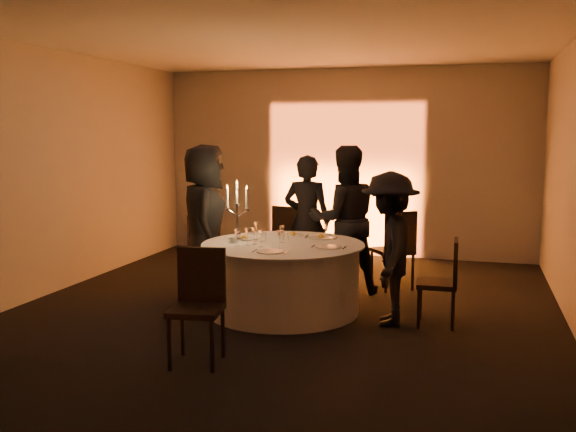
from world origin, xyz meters
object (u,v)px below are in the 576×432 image
(guest_back_right, at_px, (344,220))
(candelabra, at_px, (237,220))
(coffee_cup, at_px, (233,240))
(chair_front, at_px, (199,298))
(guest_right, at_px, (389,249))
(chair_left, at_px, (199,249))
(chair_back_left, at_px, (291,237))
(banquet_table, at_px, (283,278))
(chair_back_right, at_px, (396,245))
(guest_left, at_px, (205,221))
(chair_right, at_px, (444,277))
(guest_back_left, at_px, (307,221))

(guest_back_right, height_order, candelabra, guest_back_right)
(candelabra, bearing_deg, coffee_cup, -86.97)
(guest_back_right, distance_m, coffee_cup, 1.52)
(chair_front, distance_m, guest_right, 2.13)
(chair_left, bearing_deg, coffee_cup, -163.66)
(chair_back_left, bearing_deg, banquet_table, 115.00)
(candelabra, bearing_deg, chair_back_right, 38.50)
(chair_back_left, xyz_separation_m, guest_right, (1.57, -1.80, 0.24))
(banquet_table, bearing_deg, guest_left, 158.54)
(chair_left, xyz_separation_m, chair_right, (3.05, -0.69, -0.02))
(chair_left, relative_size, chair_back_left, 0.94)
(banquet_table, relative_size, chair_back_right, 1.78)
(chair_front, distance_m, candelabra, 1.80)
(chair_front, xyz_separation_m, candelabra, (-0.29, 1.72, 0.45))
(guest_back_left, relative_size, candelabra, 2.49)
(guest_left, xyz_separation_m, coffee_cup, (0.58, -0.55, -0.12))
(chair_left, relative_size, candelabra, 1.37)
(chair_left, distance_m, guest_back_right, 1.87)
(banquet_table, distance_m, guest_right, 1.27)
(guest_back_right, bearing_deg, guest_left, -6.62)
(guest_right, xyz_separation_m, candelabra, (-1.74, 0.18, 0.21))
(chair_back_left, xyz_separation_m, chair_right, (2.13, -1.70, -0.05))
(chair_back_left, xyz_separation_m, guest_back_left, (0.33, -0.40, 0.29))
(guest_left, xyz_separation_m, candelabra, (0.57, -0.40, 0.09))
(guest_back_right, relative_size, candelabra, 2.67)
(guest_back_right, relative_size, coffee_cup, 16.63)
(guest_left, bearing_deg, banquet_table, -132.93)
(chair_right, bearing_deg, chair_front, -52.36)
(banquet_table, height_order, chair_front, chair_front)
(chair_front, relative_size, guest_back_left, 0.58)
(chair_back_right, bearing_deg, banquet_table, 14.64)
(guest_back_right, bearing_deg, guest_back_left, -51.28)
(guest_back_left, height_order, coffee_cup, guest_back_left)
(chair_back_right, relative_size, guest_left, 0.55)
(chair_right, distance_m, chair_front, 2.60)
(chair_front, bearing_deg, guest_left, 103.80)
(chair_back_right, height_order, coffee_cup, chair_back_right)
(chair_back_left, bearing_deg, guest_back_left, 142.06)
(chair_right, relative_size, chair_front, 0.92)
(chair_right, bearing_deg, guest_left, -101.18)
(chair_back_left, xyz_separation_m, chair_back_right, (1.47, -0.32, 0.01))
(banquet_table, distance_m, chair_back_right, 1.73)
(chair_back_left, distance_m, candelabra, 1.69)
(guest_left, height_order, guest_back_right, guest_left)
(chair_left, relative_size, coffee_cup, 8.52)
(guest_left, height_order, guest_right, guest_left)
(coffee_cup, bearing_deg, guest_back_left, 70.29)
(guest_back_right, bearing_deg, chair_front, 48.41)
(chair_back_right, bearing_deg, candelabra, 2.17)
(guest_back_left, xyz_separation_m, guest_back_right, (0.54, -0.26, 0.06))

